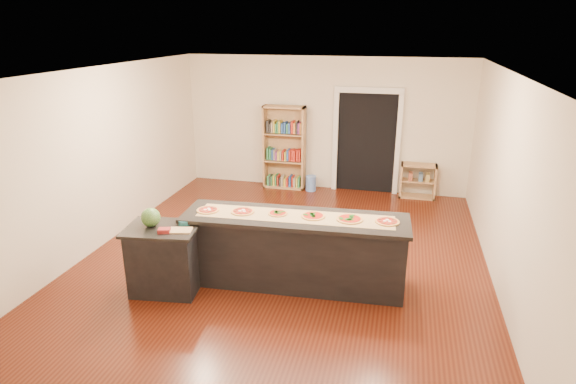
% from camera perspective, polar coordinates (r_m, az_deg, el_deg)
% --- Properties ---
extents(room, '(6.00, 7.00, 2.80)m').
position_cam_1_polar(room, '(6.97, -0.39, 2.58)').
color(room, beige).
rests_on(room, ground).
extents(doorway, '(1.40, 0.09, 2.21)m').
position_cam_1_polar(doorway, '(10.21, 9.30, 6.56)').
color(doorway, black).
rests_on(doorway, room).
extents(kitchen_island, '(3.01, 0.81, 0.99)m').
position_cam_1_polar(kitchen_island, '(6.58, 0.80, -6.90)').
color(kitchen_island, black).
rests_on(kitchen_island, ground).
extents(side_counter, '(0.93, 0.68, 0.92)m').
position_cam_1_polar(side_counter, '(6.63, -14.41, -7.69)').
color(side_counter, black).
rests_on(side_counter, ground).
extents(bookshelf, '(0.90, 0.32, 1.79)m').
position_cam_1_polar(bookshelf, '(10.37, -0.45, 5.28)').
color(bookshelf, tan).
rests_on(bookshelf, ground).
extents(low_shelf, '(0.71, 0.31, 0.71)m').
position_cam_1_polar(low_shelf, '(10.24, 15.13, 1.29)').
color(low_shelf, tan).
rests_on(low_shelf, ground).
extents(waste_bin, '(0.22, 0.22, 0.33)m').
position_cam_1_polar(waste_bin, '(10.37, 2.73, 1.05)').
color(waste_bin, '#5C82CE').
rests_on(waste_bin, ground).
extents(kraft_paper, '(2.63, 0.60, 0.00)m').
position_cam_1_polar(kraft_paper, '(6.38, 0.83, -2.88)').
color(kraft_paper, '#A18253').
rests_on(kraft_paper, kitchen_island).
extents(watermelon, '(0.25, 0.25, 0.25)m').
position_cam_1_polar(watermelon, '(6.46, -15.97, -2.91)').
color(watermelon, '#144214').
rests_on(watermelon, side_counter).
extents(cutting_board, '(0.32, 0.25, 0.02)m').
position_cam_1_polar(cutting_board, '(6.26, -12.62, -4.47)').
color(cutting_board, tan).
rests_on(cutting_board, side_counter).
extents(package_red, '(0.17, 0.14, 0.05)m').
position_cam_1_polar(package_red, '(6.26, -14.47, -4.44)').
color(package_red, maroon).
rests_on(package_red, side_counter).
extents(package_teal, '(0.16, 0.16, 0.06)m').
position_cam_1_polar(package_teal, '(6.45, -12.16, -3.51)').
color(package_teal, '#195966').
rests_on(package_teal, side_counter).
extents(pizza_a, '(0.32, 0.32, 0.02)m').
position_cam_1_polar(pizza_a, '(6.65, -9.48, -2.11)').
color(pizza_a, '#B98247').
rests_on(pizza_a, kitchen_island).
extents(pizza_b, '(0.33, 0.33, 0.02)m').
position_cam_1_polar(pizza_b, '(6.54, -5.40, -2.30)').
color(pizza_b, '#B98247').
rests_on(pizza_b, kitchen_island).
extents(pizza_c, '(0.28, 0.28, 0.02)m').
position_cam_1_polar(pizza_c, '(6.45, -1.23, -2.52)').
color(pizza_c, '#B98247').
rests_on(pizza_c, kitchen_island).
extents(pizza_d, '(0.32, 0.32, 0.02)m').
position_cam_1_polar(pizza_d, '(6.37, 3.00, -2.84)').
color(pizza_d, '#B98247').
rests_on(pizza_d, kitchen_island).
extents(pizza_e, '(0.35, 0.35, 0.02)m').
position_cam_1_polar(pizza_e, '(6.31, 7.31, -3.19)').
color(pizza_e, '#B98247').
rests_on(pizza_e, kitchen_island).
extents(pizza_f, '(0.32, 0.32, 0.02)m').
position_cam_1_polar(pizza_f, '(6.31, 11.67, -3.43)').
color(pizza_f, '#B98247').
rests_on(pizza_f, kitchen_island).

